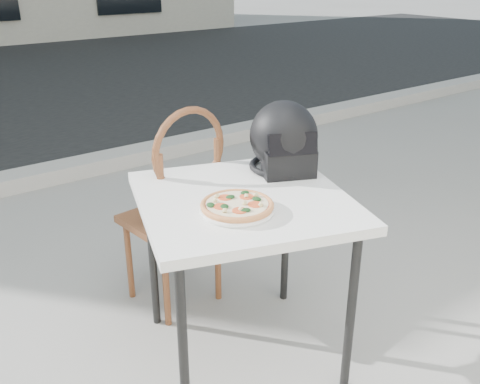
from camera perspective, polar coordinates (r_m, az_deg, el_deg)
cafe_table_main at (r=2.13m, az=0.35°, el=-2.14°), size 1.02×1.02×0.76m
plate at (r=1.97m, az=-0.31°, el=-1.91°), size 0.31×0.31×0.02m
pizza at (r=1.96m, az=-0.32°, el=-1.38°), size 0.32×0.32×0.03m
helmet at (r=2.34m, az=4.73°, el=5.52°), size 0.40×0.41×0.31m
cafe_chair_main at (r=2.53m, az=-6.52°, el=-0.83°), size 0.44×0.44×1.05m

